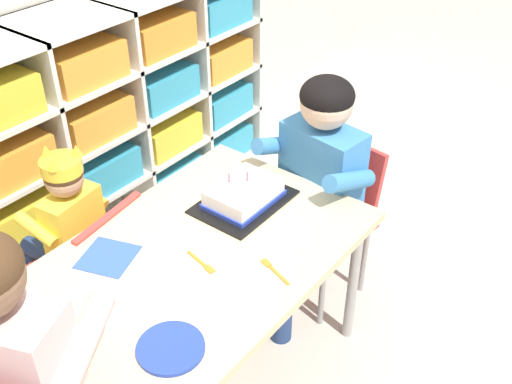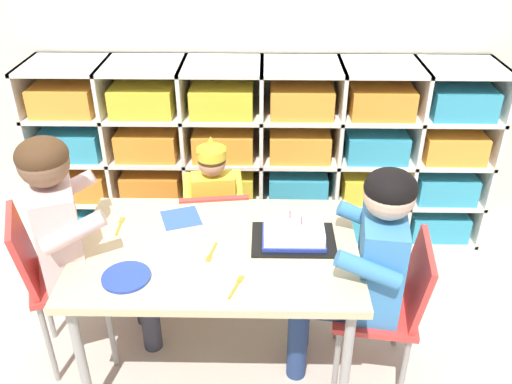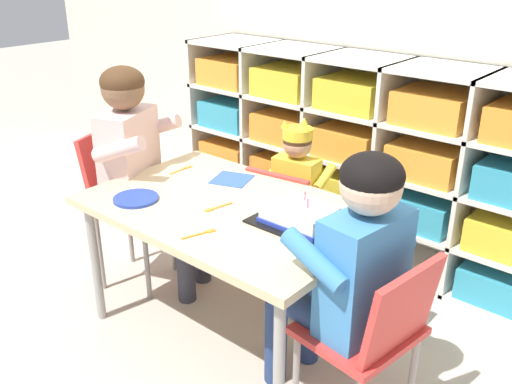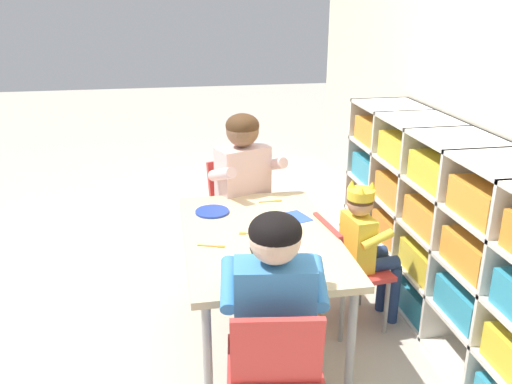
{
  "view_description": "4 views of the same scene",
  "coord_description": "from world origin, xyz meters",
  "px_view_note": "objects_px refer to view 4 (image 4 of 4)",
  "views": [
    {
      "loc": [
        -1.02,
        -1.02,
        1.84
      ],
      "look_at": [
        0.19,
        -0.09,
        0.77
      ],
      "focal_mm": 42.74,
      "sensor_mm": 36.0,
      "label": 1
    },
    {
      "loc": [
        0.19,
        -1.74,
        1.87
      ],
      "look_at": [
        0.16,
        -0.02,
        0.86
      ],
      "focal_mm": 37.78,
      "sensor_mm": 36.0,
      "label": 2
    },
    {
      "loc": [
        1.37,
        -1.44,
        1.52
      ],
      "look_at": [
        0.19,
        -0.06,
        0.73
      ],
      "focal_mm": 39.28,
      "sensor_mm": 36.0,
      "label": 3
    },
    {
      "loc": [
        2.35,
        -0.42,
        1.71
      ],
      "look_at": [
        0.17,
        -0.05,
        0.88
      ],
      "focal_mm": 37.89,
      "sensor_mm": 36.0,
      "label": 4
    }
  ],
  "objects_px": {
    "paper_plate_stack": "(212,212)",
    "fork_at_table_front_edge": "(250,233)",
    "activity_table": "(260,244)",
    "adult_helper_seated": "(248,184)",
    "classroom_chair_adult_side": "(239,208)",
    "guest_at_table_side": "(273,300)",
    "child_with_crown": "(365,238)",
    "fork_near_child_seat": "(213,246)",
    "fork_beside_plate_stack": "(272,201)",
    "classroom_chair_blue": "(345,264)",
    "birthday_cake_on_tray": "(283,257)",
    "classroom_chair_guest_side": "(275,362)"
  },
  "relations": [
    {
      "from": "child_with_crown",
      "to": "fork_at_table_front_edge",
      "type": "height_order",
      "value": "child_with_crown"
    },
    {
      "from": "birthday_cake_on_tray",
      "to": "fork_near_child_seat",
      "type": "height_order",
      "value": "birthday_cake_on_tray"
    },
    {
      "from": "activity_table",
      "to": "classroom_chair_adult_side",
      "type": "bearing_deg",
      "value": -179.11
    },
    {
      "from": "classroom_chair_blue",
      "to": "fork_near_child_seat",
      "type": "xyz_separation_m",
      "value": [
        0.15,
        -0.7,
        0.24
      ]
    },
    {
      "from": "adult_helper_seated",
      "to": "fork_beside_plate_stack",
      "type": "xyz_separation_m",
      "value": [
        0.15,
        0.11,
        -0.06
      ]
    },
    {
      "from": "fork_at_table_front_edge",
      "to": "classroom_chair_blue",
      "type": "bearing_deg",
      "value": 15.44
    },
    {
      "from": "guest_at_table_side",
      "to": "paper_plate_stack",
      "type": "xyz_separation_m",
      "value": [
        -0.9,
        -0.15,
        0.01
      ]
    },
    {
      "from": "child_with_crown",
      "to": "adult_helper_seated",
      "type": "bearing_deg",
      "value": 39.46
    },
    {
      "from": "activity_table",
      "to": "adult_helper_seated",
      "type": "height_order",
      "value": "adult_helper_seated"
    },
    {
      "from": "activity_table",
      "to": "guest_at_table_side",
      "type": "relative_size",
      "value": 1.15
    },
    {
      "from": "paper_plate_stack",
      "to": "fork_beside_plate_stack",
      "type": "xyz_separation_m",
      "value": [
        -0.11,
        0.35,
        -0.0
      ]
    },
    {
      "from": "activity_table",
      "to": "fork_at_table_front_edge",
      "type": "height_order",
      "value": "fork_at_table_front_edge"
    },
    {
      "from": "fork_near_child_seat",
      "to": "adult_helper_seated",
      "type": "bearing_deg",
      "value": -94.04
    },
    {
      "from": "classroom_chair_adult_side",
      "to": "guest_at_table_side",
      "type": "height_order",
      "value": "guest_at_table_side"
    },
    {
      "from": "guest_at_table_side",
      "to": "birthday_cake_on_tray",
      "type": "relative_size",
      "value": 2.89
    },
    {
      "from": "child_with_crown",
      "to": "birthday_cake_on_tray",
      "type": "relative_size",
      "value": 2.4
    },
    {
      "from": "fork_beside_plate_stack",
      "to": "child_with_crown",
      "type": "bearing_deg",
      "value": 138.78
    },
    {
      "from": "child_with_crown",
      "to": "birthday_cake_on_tray",
      "type": "height_order",
      "value": "child_with_crown"
    },
    {
      "from": "birthday_cake_on_tray",
      "to": "activity_table",
      "type": "bearing_deg",
      "value": -171.16
    },
    {
      "from": "classroom_chair_blue",
      "to": "classroom_chair_adult_side",
      "type": "height_order",
      "value": "classroom_chair_adult_side"
    },
    {
      "from": "fork_at_table_front_edge",
      "to": "fork_beside_plate_stack",
      "type": "distance_m",
      "value": 0.45
    },
    {
      "from": "activity_table",
      "to": "paper_plate_stack",
      "type": "xyz_separation_m",
      "value": [
        -0.32,
        -0.2,
        0.06
      ]
    },
    {
      "from": "classroom_chair_blue",
      "to": "classroom_chair_adult_side",
      "type": "bearing_deg",
      "value": 29.73
    },
    {
      "from": "classroom_chair_adult_side",
      "to": "activity_table",
      "type": "bearing_deg",
      "value": -110.89
    },
    {
      "from": "adult_helper_seated",
      "to": "guest_at_table_side",
      "type": "distance_m",
      "value": 1.16
    },
    {
      "from": "fork_at_table_front_edge",
      "to": "child_with_crown",
      "type": "bearing_deg",
      "value": 15.87
    },
    {
      "from": "activity_table",
      "to": "classroom_chair_guest_side",
      "type": "bearing_deg",
      "value": -5.59
    },
    {
      "from": "activity_table",
      "to": "classroom_chair_guest_side",
      "type": "height_order",
      "value": "classroom_chair_guest_side"
    },
    {
      "from": "classroom_chair_adult_side",
      "to": "birthday_cake_on_tray",
      "type": "xyz_separation_m",
      "value": [
        0.99,
        0.06,
        0.17
      ]
    },
    {
      "from": "classroom_chair_blue",
      "to": "fork_near_child_seat",
      "type": "height_order",
      "value": "classroom_chair_blue"
    },
    {
      "from": "child_with_crown",
      "to": "classroom_chair_adult_side",
      "type": "relative_size",
      "value": 1.08
    },
    {
      "from": "guest_at_table_side",
      "to": "fork_near_child_seat",
      "type": "xyz_separation_m",
      "value": [
        -0.49,
        -0.18,
        0.01
      ]
    },
    {
      "from": "child_with_crown",
      "to": "classroom_chair_guest_side",
      "type": "height_order",
      "value": "child_with_crown"
    },
    {
      "from": "classroom_chair_guest_side",
      "to": "fork_near_child_seat",
      "type": "height_order",
      "value": "classroom_chair_guest_side"
    },
    {
      "from": "classroom_chair_adult_side",
      "to": "guest_at_table_side",
      "type": "xyz_separation_m",
      "value": [
        1.27,
        -0.04,
        0.13
      ]
    },
    {
      "from": "fork_at_table_front_edge",
      "to": "fork_near_child_seat",
      "type": "bearing_deg",
      "value": -139.16
    },
    {
      "from": "fork_beside_plate_stack",
      "to": "classroom_chair_guest_side",
      "type": "bearing_deg",
      "value": 77.85
    },
    {
      "from": "classroom_chair_guest_side",
      "to": "paper_plate_stack",
      "type": "height_order",
      "value": "classroom_chair_guest_side"
    },
    {
      "from": "adult_helper_seated",
      "to": "paper_plate_stack",
      "type": "height_order",
      "value": "adult_helper_seated"
    },
    {
      "from": "paper_plate_stack",
      "to": "fork_at_table_front_edge",
      "type": "height_order",
      "value": "paper_plate_stack"
    },
    {
      "from": "classroom_chair_guest_side",
      "to": "fork_near_child_seat",
      "type": "distance_m",
      "value": 0.67
    },
    {
      "from": "birthday_cake_on_tray",
      "to": "adult_helper_seated",
      "type": "bearing_deg",
      "value": -179.05
    },
    {
      "from": "child_with_crown",
      "to": "fork_near_child_seat",
      "type": "relative_size",
      "value": 6.27
    },
    {
      "from": "guest_at_table_side",
      "to": "classroom_chair_adult_side",
      "type": "bearing_deg",
      "value": -84.2
    },
    {
      "from": "classroom_chair_adult_side",
      "to": "fork_at_table_front_edge",
      "type": "height_order",
      "value": "classroom_chair_adult_side"
    },
    {
      "from": "classroom_chair_adult_side",
      "to": "adult_helper_seated",
      "type": "bearing_deg",
      "value": -90.0
    },
    {
      "from": "classroom_chair_blue",
      "to": "fork_beside_plate_stack",
      "type": "height_order",
      "value": "classroom_chair_blue"
    },
    {
      "from": "fork_beside_plate_stack",
      "to": "adult_helper_seated",
      "type": "bearing_deg",
      "value": -54.59
    },
    {
      "from": "child_with_crown",
      "to": "fork_beside_plate_stack",
      "type": "height_order",
      "value": "child_with_crown"
    },
    {
      "from": "child_with_crown",
      "to": "birthday_cake_on_tray",
      "type": "bearing_deg",
      "value": 118.33
    }
  ]
}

